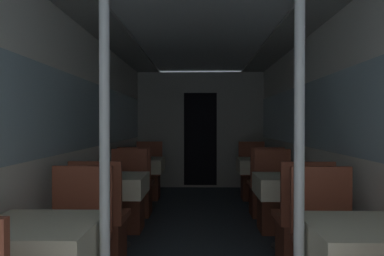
% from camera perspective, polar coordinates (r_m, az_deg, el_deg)
% --- Properties ---
extents(wall_left, '(0.05, 8.31, 2.25)m').
position_cam_1_polar(wall_left, '(4.21, -16.00, -0.59)').
color(wall_left, silver).
rests_on(wall_left, ground_plane).
extents(wall_right, '(0.05, 8.31, 2.25)m').
position_cam_1_polar(wall_right, '(4.21, 18.64, -0.60)').
color(wall_right, silver).
rests_on(wall_right, ground_plane).
extents(ceiling_panel, '(2.51, 8.31, 0.07)m').
position_cam_1_polar(ceiling_panel, '(4.15, 1.33, 15.23)').
color(ceiling_panel, silver).
rests_on(ceiling_panel, wall_left).
extents(bulkhead_far, '(2.46, 0.09, 2.25)m').
position_cam_1_polar(bulkhead_far, '(7.33, 1.28, -0.31)').
color(bulkhead_far, '#A8A8A3').
rests_on(bulkhead_far, ground_plane).
extents(dining_table_left_0, '(0.61, 0.61, 0.72)m').
position_cam_1_polar(dining_table_left_0, '(2.25, -22.30, -16.17)').
color(dining_table_left_0, '#4C4C51').
rests_on(dining_table_left_0, ground_plane).
extents(support_pole_left_0, '(0.06, 0.06, 2.25)m').
position_cam_1_polar(support_pole_left_0, '(2.04, -13.18, -2.94)').
color(support_pole_left_0, silver).
rests_on(support_pole_left_0, ground_plane).
extents(dining_table_left_1, '(0.61, 0.61, 0.72)m').
position_cam_1_polar(dining_table_left_1, '(3.94, -11.56, -8.79)').
color(dining_table_left_1, '#4C4C51').
rests_on(dining_table_left_1, ground_plane).
extents(chair_left_near_1, '(0.44, 0.44, 0.94)m').
position_cam_1_polar(chair_left_near_1, '(3.47, -13.70, -15.42)').
color(chair_left_near_1, brown).
rests_on(chair_left_near_1, ground_plane).
extents(chair_left_far_1, '(0.44, 0.44, 0.94)m').
position_cam_1_polar(chair_left_far_1, '(4.54, -9.93, -11.51)').
color(chair_left_far_1, brown).
rests_on(chair_left_far_1, ground_plane).
extents(dining_table_left_2, '(0.61, 0.61, 0.72)m').
position_cam_1_polar(dining_table_left_2, '(5.71, -7.50, -5.81)').
color(dining_table_left_2, '#4C4C51').
rests_on(dining_table_left_2, ground_plane).
extents(chair_left_near_2, '(0.44, 0.44, 0.94)m').
position_cam_1_polar(chair_left_near_2, '(5.20, -8.46, -9.95)').
color(chair_left_near_2, brown).
rests_on(chair_left_near_2, ground_plane).
extents(chair_left_far_2, '(0.44, 0.44, 0.94)m').
position_cam_1_polar(chair_left_far_2, '(6.31, -6.70, -8.05)').
color(chair_left_far_2, brown).
rests_on(chair_left_far_2, ground_plane).
extents(dining_table_right_0, '(0.61, 0.61, 0.72)m').
position_cam_1_polar(dining_table_right_0, '(2.25, 25.09, -16.14)').
color(dining_table_right_0, '#4C4C51').
rests_on(dining_table_right_0, ground_plane).
extents(support_pole_right_0, '(0.06, 0.06, 2.25)m').
position_cam_1_polar(support_pole_right_0, '(2.04, 16.03, -2.94)').
color(support_pole_right_0, silver).
rests_on(support_pole_right_0, ground_plane).
extents(dining_table_right_1, '(0.61, 0.61, 0.72)m').
position_cam_1_polar(dining_table_right_1, '(3.94, 14.21, -8.79)').
color(dining_table_right_1, '#4C4C51').
rests_on(dining_table_right_1, ground_plane).
extents(chair_right_near_1, '(0.44, 0.44, 0.94)m').
position_cam_1_polar(chair_right_near_1, '(3.47, 16.38, -15.41)').
color(chair_right_near_1, brown).
rests_on(chair_right_near_1, ground_plane).
extents(chair_right_far_1, '(0.44, 0.44, 0.94)m').
position_cam_1_polar(chair_right_far_1, '(4.55, 12.55, -11.51)').
color(chair_right_far_1, brown).
rests_on(chair_right_far_1, ground_plane).
extents(dining_table_right_2, '(0.61, 0.61, 0.72)m').
position_cam_1_polar(dining_table_right_2, '(5.71, 10.08, -5.81)').
color(dining_table_right_2, '#4C4C51').
rests_on(dining_table_right_2, ground_plane).
extents(chair_right_near_2, '(0.44, 0.44, 0.94)m').
position_cam_1_polar(chair_right_near_2, '(5.20, 11.06, -9.95)').
color(chair_right_near_2, brown).
rests_on(chair_right_near_2, ground_plane).
extents(chair_right_far_2, '(0.44, 0.44, 0.94)m').
position_cam_1_polar(chair_right_far_2, '(6.31, 9.27, -8.05)').
color(chair_right_far_2, brown).
rests_on(chair_right_far_2, ground_plane).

